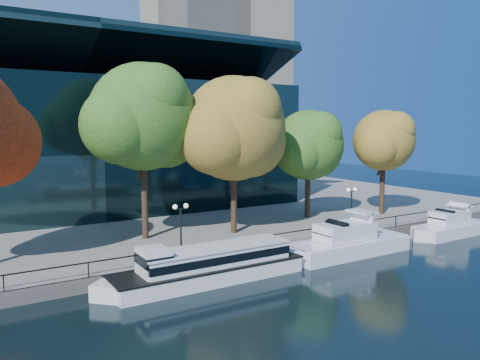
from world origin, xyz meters
TOP-DOWN VIEW (x-y plane):
  - ground at (0.00, 0.00)m, footprint 160.00×160.00m
  - promenade at (0.00, 36.38)m, footprint 90.00×67.08m
  - railing at (0.00, 3.25)m, footprint 88.20×0.08m
  - convention_building at (-4.00, 31.79)m, footprint 50.00×24.57m
  - office_tower at (28.00, 55.00)m, footprint 22.50×22.50m
  - tour_boat at (-2.58, 0.88)m, footprint 15.38×3.43m
  - cruiser_near at (10.52, 0.59)m, footprint 12.61×3.25m
  - cruiser_far at (24.27, 0.26)m, footprint 9.97×2.76m
  - tree_2 at (-2.82, 11.34)m, footprint 11.55×9.47m
  - tree_3 at (4.96, 9.11)m, footprint 11.87×9.73m
  - tree_4 at (15.57, 11.30)m, footprint 9.39×7.70m
  - tree_5 at (24.06, 8.48)m, footprint 8.49×6.96m
  - lamp_1 at (-2.76, 4.50)m, footprint 1.26×0.36m
  - lamp_2 at (15.07, 4.50)m, footprint 1.26×0.36m

SIDE VIEW (x-z plane):
  - ground at x=0.00m, z-range 0.00..0.00m
  - promenade at x=0.00m, z-range 0.00..1.00m
  - cruiser_far at x=24.27m, z-range -0.59..2.66m
  - cruiser_near at x=10.52m, z-range -0.69..2.96m
  - tour_boat at x=-2.58m, z-range -0.22..2.70m
  - railing at x=0.00m, z-range 1.44..2.43m
  - lamp_1 at x=-2.76m, z-range 1.97..6.00m
  - lamp_2 at x=15.07m, z-range 1.97..6.00m
  - convention_building at x=-4.00m, z-range -2.21..19.22m
  - tree_4 at x=15.57m, z-range 2.87..14.46m
  - tree_5 at x=24.06m, z-range 3.28..14.94m
  - tree_3 at x=4.96m, z-range 3.24..17.62m
  - tree_2 at x=-2.82m, z-range 3.81..19.06m
  - office_tower at x=28.00m, z-range 0.07..65.97m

